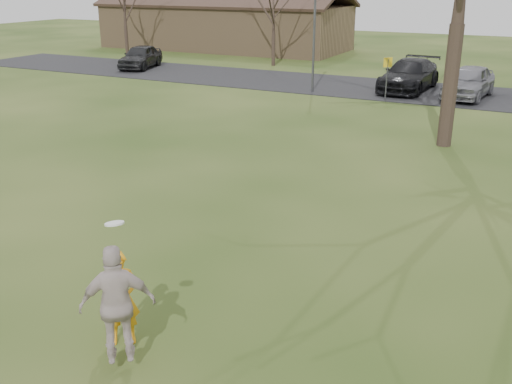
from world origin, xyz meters
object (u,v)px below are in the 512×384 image
(car_4, at_px, (469,82))
(car_0, at_px, (140,56))
(car_3, at_px, (409,75))
(player_defender, at_px, (121,298))
(lamp_post, at_px, (315,13))
(building, at_px, (225,25))
(catching_play, at_px, (118,304))

(car_4, bearing_deg, car_0, -176.64)
(car_4, bearing_deg, car_3, 172.56)
(player_defender, height_order, lamp_post, lamp_post)
(player_defender, bearing_deg, building, 81.49)
(car_3, xyz_separation_m, lamp_post, (-4.37, -2.70, 3.14))
(car_0, relative_size, lamp_post, 0.69)
(catching_play, bearing_deg, car_3, 93.47)
(player_defender, height_order, car_4, player_defender)
(car_3, distance_m, car_4, 3.18)
(catching_play, bearing_deg, building, 117.45)
(car_0, height_order, building, building)
(player_defender, relative_size, building, 0.08)
(player_defender, bearing_deg, car_0, 90.86)
(player_defender, distance_m, catching_play, 0.87)
(catching_play, height_order, building, building)
(catching_play, bearing_deg, car_0, 126.66)
(car_3, relative_size, catching_play, 2.36)
(car_3, relative_size, building, 0.26)
(player_defender, relative_size, car_4, 0.35)
(car_3, height_order, catching_play, catching_play)
(car_0, relative_size, car_3, 0.80)
(catching_play, xyz_separation_m, building, (-19.92, 38.36, 0.77))
(player_defender, relative_size, car_3, 0.30)
(player_defender, distance_m, building, 42.46)
(player_defender, xyz_separation_m, lamp_post, (-5.44, 22.23, 3.16))
(car_0, relative_size, catching_play, 1.89)
(lamp_post, bearing_deg, car_4, 14.77)
(car_0, height_order, lamp_post, lamp_post)
(car_3, xyz_separation_m, catching_play, (1.55, -25.56, 0.33))
(building, bearing_deg, catching_play, -62.55)
(car_0, distance_m, car_3, 17.58)
(car_4, bearing_deg, catching_play, -87.79)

